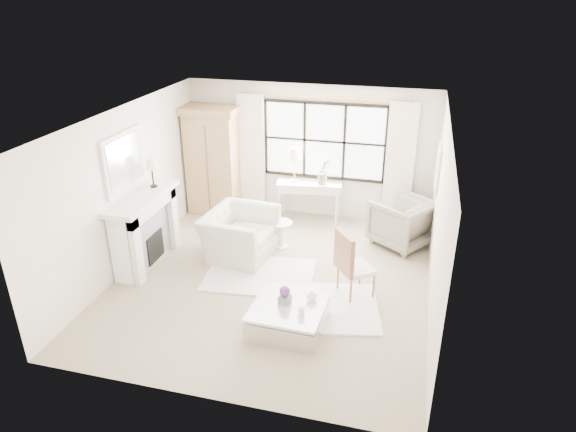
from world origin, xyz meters
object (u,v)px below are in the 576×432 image
at_px(armoire, 213,160).
at_px(club_armchair, 240,234).
at_px(coffee_table, 288,317).
at_px(console_table, 309,200).

height_order(armoire, club_armchair, armoire).
bearing_deg(coffee_table, club_armchair, 128.37).
distance_m(armoire, club_armchair, 2.17).
xyz_separation_m(console_table, coffee_table, (0.51, -3.68, -0.22)).
relative_size(club_armchair, coffee_table, 1.22).
height_order(console_table, coffee_table, console_table).
bearing_deg(console_table, armoire, 175.43).
xyz_separation_m(armoire, coffee_table, (2.52, -3.55, -0.96)).
xyz_separation_m(armoire, console_table, (2.01, 0.13, -0.74)).
bearing_deg(coffee_table, armoire, 127.39).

